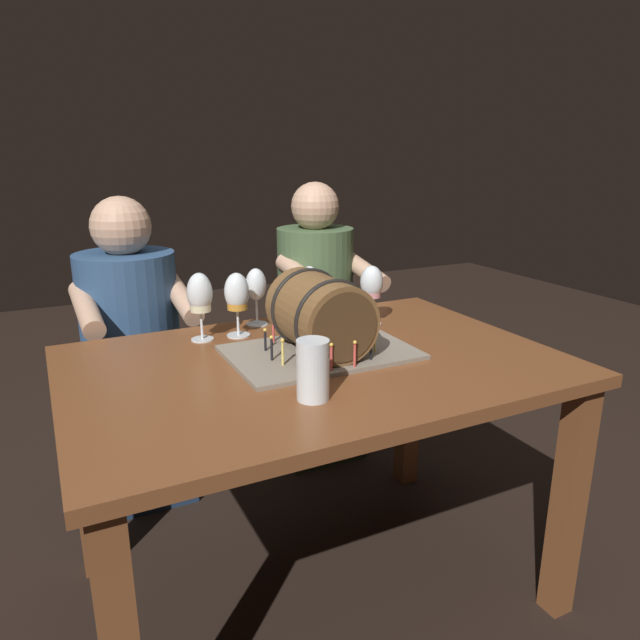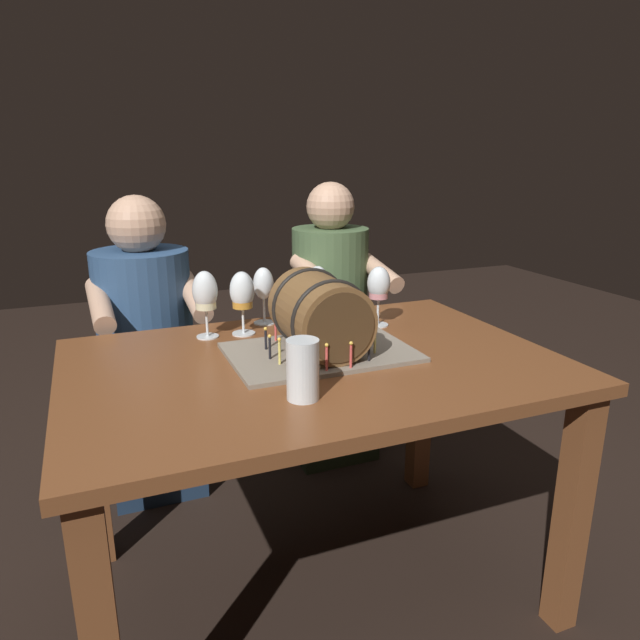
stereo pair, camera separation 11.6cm
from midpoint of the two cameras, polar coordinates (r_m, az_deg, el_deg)
The scene contains 11 objects.
ground_plane at distance 1.97m, azimuth -2.32°, elevation -24.85°, with size 8.00×8.00×0.00m, color black.
dining_table at distance 1.62m, azimuth -2.58°, elevation -7.69°, with size 1.32×0.90×0.75m.
barrel_cake at distance 1.59m, azimuth -2.09°, elevation 0.10°, with size 0.51×0.34×0.23m.
wine_glass_red at distance 1.94m, azimuth -2.76°, elevation 3.53°, with size 0.07×0.07×0.18m.
wine_glass_empty at distance 1.88m, azimuth -8.10°, elevation 3.29°, with size 0.07×0.07×0.19m.
wine_glass_rose at distance 1.87m, azimuth 3.34°, elevation 3.44°, with size 0.07×0.07×0.20m.
wine_glass_white at distance 1.75m, azimuth -13.64°, elevation 2.29°, with size 0.08×0.08×0.21m.
wine_glass_amber at distance 1.77m, azimuth -10.07°, elevation 2.43°, with size 0.08×0.08×0.20m.
beer_pint at distance 1.32m, azimuth -3.24°, elevation -5.25°, with size 0.08×0.08×0.14m.
person_seated_left at distance 2.26m, azimuth -19.27°, elevation -4.21°, with size 0.40×0.48×1.15m.
person_seated_right at distance 2.45m, azimuth -1.77°, elevation -1.83°, with size 0.37×0.47×1.18m.
Camera 1 is at (-0.64, -1.33, 1.30)m, focal length 32.43 mm.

